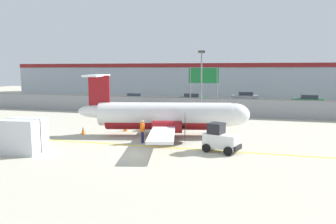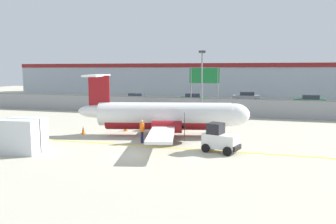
{
  "view_description": "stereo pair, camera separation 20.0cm",
  "coord_description": "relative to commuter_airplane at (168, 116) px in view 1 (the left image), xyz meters",
  "views": [
    {
      "loc": [
        6.06,
        -19.23,
        5.36
      ],
      "look_at": [
        -0.97,
        6.94,
        1.8
      ],
      "focal_mm": 35.0,
      "sensor_mm": 36.0,
      "label": 1
    },
    {
      "loc": [
        6.25,
        -19.18,
        5.36
      ],
      "look_at": [
        -0.97,
        6.94,
        1.8
      ],
      "focal_mm": 35.0,
      "sensor_mm": 36.0,
      "label": 2
    }
  ],
  "objects": [
    {
      "name": "parked_car_2",
      "position": [
        5.1,
        29.31,
        -0.71
      ],
      "size": [
        4.37,
        2.39,
        1.58
      ],
      "rotation": [
        0.0,
        0.0,
        3.26
      ],
      "color": "gray",
      "rests_on": "parking_lot_strip"
    },
    {
      "name": "baggage_tug",
      "position": [
        4.67,
        -4.21,
        -0.75
      ],
      "size": [
        2.56,
        1.95,
        1.88
      ],
      "rotation": [
        0.0,
        0.0,
        -0.32
      ],
      "color": "silver",
      "rests_on": "ground"
    },
    {
      "name": "ground_plane",
      "position": [
        0.74,
        -4.0,
        -1.6
      ],
      "size": [
        140.0,
        140.0,
        0.01
      ],
      "color": "#B2AD99"
    },
    {
      "name": "highway_sign",
      "position": [
        0.75,
        13.61,
        2.54
      ],
      "size": [
        3.6,
        0.14,
        5.5
      ],
      "color": "slate",
      "rests_on": "ground"
    },
    {
      "name": "ground_crew_worker",
      "position": [
        -1.1,
        -3.07,
        -0.65
      ],
      "size": [
        0.39,
        0.55,
        1.7
      ],
      "rotation": [
        0.0,
        0.0,
        0.18
      ],
      "color": "#191E4C",
      "rests_on": "ground"
    },
    {
      "name": "cargo_container",
      "position": [
        -7.55,
        -7.69,
        -0.5
      ],
      "size": [
        2.56,
        2.2,
        2.2
      ],
      "rotation": [
        0.0,
        0.0,
        0.09
      ],
      "color": "silver",
      "rests_on": "ground"
    },
    {
      "name": "apron_light_pole",
      "position": [
        1.24,
        8.93,
        2.7
      ],
      "size": [
        0.7,
        0.3,
        7.27
      ],
      "color": "slate",
      "rests_on": "ground"
    },
    {
      "name": "background_building",
      "position": [
        0.74,
        41.99,
        1.66
      ],
      "size": [
        91.0,
        8.1,
        6.5
      ],
      "color": "#A8B2BC",
      "rests_on": "ground"
    },
    {
      "name": "traffic_cone_near_left",
      "position": [
        -6.97,
        -1.22,
        -1.29
      ],
      "size": [
        0.36,
        0.36,
        0.64
      ],
      "color": "orange",
      "rests_on": "ground"
    },
    {
      "name": "perimeter_fence",
      "position": [
        0.74,
        12.0,
        -0.49
      ],
      "size": [
        98.0,
        0.1,
        2.1
      ],
      "color": "gray",
      "rests_on": "ground"
    },
    {
      "name": "parked_car_1",
      "position": [
        -2.52,
        23.81,
        -0.71
      ],
      "size": [
        4.37,
        2.38,
        1.58
      ],
      "rotation": [
        0.0,
        0.0,
        0.12
      ],
      "color": "#19662D",
      "rests_on": "parking_lot_strip"
    },
    {
      "name": "parked_car_3",
      "position": [
        14.14,
        25.42,
        -0.71
      ],
      "size": [
        4.23,
        2.06,
        1.58
      ],
      "rotation": [
        0.0,
        0.0,
        3.12
      ],
      "color": "#19662D",
      "rests_on": "parking_lot_strip"
    },
    {
      "name": "commuter_airplane",
      "position": [
        0.0,
        0.0,
        0.0
      ],
      "size": [
        13.85,
        15.96,
        4.92
      ],
      "rotation": [
        0.0,
        0.0,
        0.22
      ],
      "color": "white",
      "rests_on": "ground"
    },
    {
      "name": "parked_car_0",
      "position": [
        -11.14,
        21.9,
        -0.71
      ],
      "size": [
        4.22,
        2.04,
        1.58
      ],
      "rotation": [
        0.0,
        0.0,
        3.13
      ],
      "color": "silver",
      "rests_on": "parking_lot_strip"
    },
    {
      "name": "traffic_cone_near_right",
      "position": [
        -4.07,
        0.92,
        -1.29
      ],
      "size": [
        0.36,
        0.36,
        0.64
      ],
      "color": "orange",
      "rests_on": "ground"
    },
    {
      "name": "parking_lot_strip",
      "position": [
        0.74,
        23.5,
        -1.54
      ],
      "size": [
        98.0,
        17.0,
        0.12
      ],
      "color": "#38383A",
      "rests_on": "ground"
    }
  ]
}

